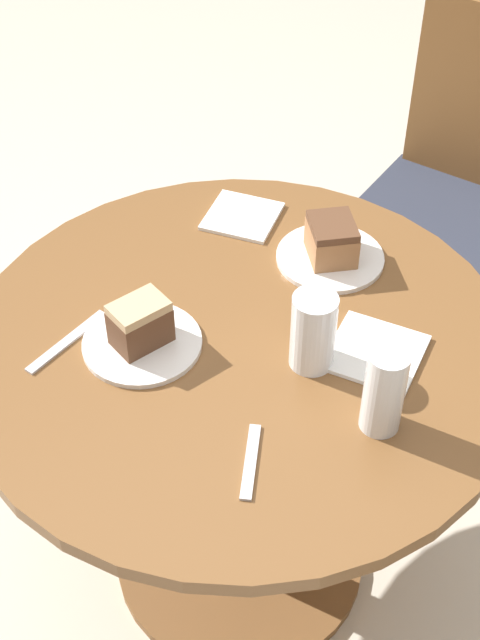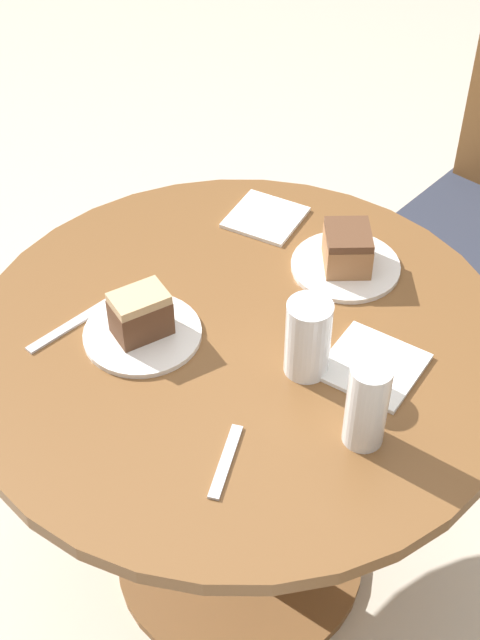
{
  "view_description": "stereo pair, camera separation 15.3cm",
  "coord_description": "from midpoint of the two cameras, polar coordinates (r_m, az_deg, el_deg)",
  "views": [
    {
      "loc": [
        0.59,
        -0.95,
        1.8
      ],
      "look_at": [
        0.0,
        0.0,
        0.75
      ],
      "focal_mm": 50.0,
      "sensor_mm": 36.0,
      "label": 1
    },
    {
      "loc": [
        0.71,
        -0.86,
        1.8
      ],
      "look_at": [
        0.0,
        0.0,
        0.75
      ],
      "focal_mm": 50.0,
      "sensor_mm": 36.0,
      "label": 2
    }
  ],
  "objects": [
    {
      "name": "cake_slice_far",
      "position": [
        1.69,
        9.49,
        4.45
      ],
      "size": [
        0.13,
        0.13,
        0.08
      ],
      "rotation": [
        0.0,
        0.0,
        0.72
      ],
      "color": "#9E6B42",
      "rests_on": "plate_far"
    },
    {
      "name": "glass_water",
      "position": [
        1.47,
        7.35,
        -1.48
      ],
      "size": [
        0.08,
        0.08,
        0.14
      ],
      "color": "silver",
      "rests_on": "table"
    },
    {
      "name": "napkin_side",
      "position": [
        1.82,
        4.06,
        6.47
      ],
      "size": [
        0.16,
        0.16,
        0.01
      ],
      "rotation": [
        0.0,
        0.0,
        0.2
      ],
      "color": "white",
      "rests_on": "table"
    },
    {
      "name": "table",
      "position": [
        1.7,
        2.59,
        -5.82
      ],
      "size": [
        0.97,
        0.97,
        0.71
      ],
      "color": "brown",
      "rests_on": "ground_plane"
    },
    {
      "name": "plate_far",
      "position": [
        1.72,
        9.32,
        3.32
      ],
      "size": [
        0.21,
        0.21,
        0.01
      ],
      "color": "white",
      "rests_on": "table"
    },
    {
      "name": "ground_plane",
      "position": [
        2.12,
        2.14,
        -15.01
      ],
      "size": [
        8.0,
        8.0,
        0.0
      ],
      "primitive_type": "plane",
      "color": "beige"
    },
    {
      "name": "glass_lemonade",
      "position": [
        1.38,
        11.27,
        -5.77
      ],
      "size": [
        0.06,
        0.06,
        0.16
      ],
      "color": "beige",
      "rests_on": "table"
    },
    {
      "name": "plate_near",
      "position": [
        1.56,
        -3.48,
        -1.02
      ],
      "size": [
        0.21,
        0.21,
        0.01
      ],
      "color": "white",
      "rests_on": "table"
    },
    {
      "name": "spoon",
      "position": [
        1.38,
        2.31,
        -9.19
      ],
      "size": [
        0.08,
        0.14,
        0.0
      ],
      "rotation": [
        0.0,
        0.0,
        2.01
      ],
      "color": "silver",
      "rests_on": "table"
    },
    {
      "name": "fork",
      "position": [
        1.59,
        -8.09,
        -0.45
      ],
      "size": [
        0.03,
        0.18,
        0.0
      ],
      "rotation": [
        0.0,
        0.0,
        1.49
      ],
      "color": "silver",
      "rests_on": "table"
    },
    {
      "name": "napkin_stack",
      "position": [
        1.53,
        11.34,
        -3.02
      ],
      "size": [
        0.17,
        0.17,
        0.01
      ],
      "rotation": [
        0.0,
        0.0,
        0.11
      ],
      "color": "white",
      "rests_on": "table"
    },
    {
      "name": "cake_slice_near",
      "position": [
        1.53,
        -3.55,
        0.27
      ],
      "size": [
        0.1,
        0.11,
        0.09
      ],
      "rotation": [
        0.0,
        0.0,
        5.94
      ],
      "color": "brown",
      "rests_on": "plate_near"
    }
  ]
}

